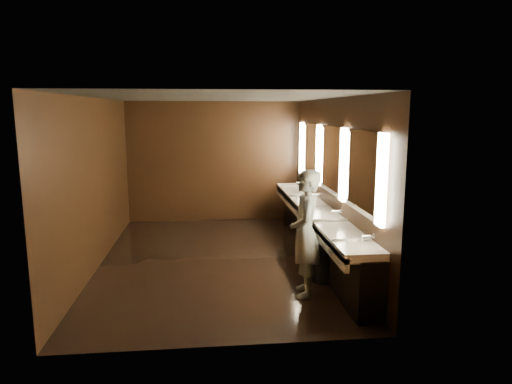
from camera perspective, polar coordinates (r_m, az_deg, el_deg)
floor at (r=8.13m, az=-4.82°, el=-8.44°), size 6.00×6.00×0.00m
ceiling at (r=7.71m, az=-5.13°, el=11.68°), size 4.00×6.00×0.02m
wall_back at (r=10.78m, az=-5.29°, el=3.78°), size 4.00×0.02×2.80m
wall_front at (r=4.86m, az=-4.25°, el=-4.04°), size 4.00×0.02×2.80m
wall_left at (r=8.02m, az=-19.41°, el=1.05°), size 0.02×6.00×2.80m
wall_right at (r=8.09m, az=9.35°, el=1.57°), size 0.02×6.00×2.80m
sink_counter at (r=8.22m, az=7.77°, el=-4.70°), size 0.55×5.40×1.01m
mirror_band at (r=8.04m, az=9.28°, el=4.03°), size 0.06×5.03×1.15m
person at (r=6.43m, az=6.17°, el=-5.16°), size 0.52×0.71×1.79m
trash_bin at (r=7.14m, az=8.28°, el=-8.99°), size 0.37×0.37×0.52m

